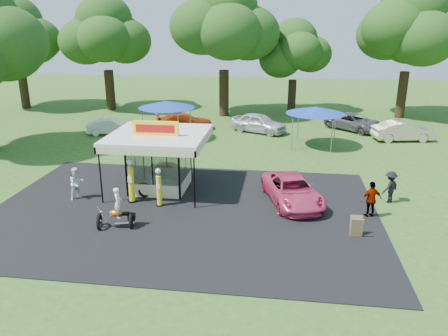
{
  "coord_description": "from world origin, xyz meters",
  "views": [
    {
      "loc": [
        4.93,
        -18.36,
        9.39
      ],
      "look_at": [
        1.89,
        4.0,
        1.8
      ],
      "focal_mm": 35.0,
      "sensor_mm": 36.0,
      "label": 1
    }
  ],
  "objects": [
    {
      "name": "bg_car_a",
      "position": [
        -9.87,
        17.25,
        0.69
      ],
      "size": [
        4.41,
        2.48,
        1.38
      ],
      "primitive_type": "imported",
      "rotation": [
        0.0,
        0.0,
        1.83
      ],
      "color": "silver",
      "rests_on": "ground"
    },
    {
      "name": "oak_far_d",
      "position": [
        5.86,
        29.62,
        6.09
      ],
      "size": [
        8.03,
        8.03,
        9.55
      ],
      "color": "black",
      "rests_on": "ground"
    },
    {
      "name": "bg_car_c",
      "position": [
        2.88,
        19.66,
        0.85
      ],
      "size": [
        5.37,
        3.96,
        1.7
      ],
      "primitive_type": "imported",
      "rotation": [
        0.0,
        0.0,
        1.13
      ],
      "color": "silver",
      "rests_on": "ground"
    },
    {
      "name": "gas_pump_right",
      "position": [
        -1.37,
        2.49,
        1.02
      ],
      "size": [
        0.4,
        0.4,
        2.13
      ],
      "color": "black",
      "rests_on": "ground"
    },
    {
      "name": "spectator_east_b",
      "position": [
        9.52,
        2.59,
        0.94
      ],
      "size": [
        1.19,
        0.77,
        1.89
      ],
      "primitive_type": "imported",
      "rotation": [
        0.0,
        0.0,
        3.44
      ],
      "color": "gray",
      "rests_on": "ground"
    },
    {
      "name": "tent_west",
      "position": [
        -4.51,
        16.14,
        2.93
      ],
      "size": [
        4.63,
        4.63,
        3.24
      ],
      "rotation": [
        0.0,
        0.0,
        -0.11
      ],
      "color": "gray",
      "rests_on": "ground"
    },
    {
      "name": "tent_east",
      "position": [
        7.44,
        15.55,
        2.88
      ],
      "size": [
        4.55,
        4.55,
        3.18
      ],
      "rotation": [
        0.0,
        0.0,
        -0.18
      ],
      "color": "gray",
      "rests_on": "ground"
    },
    {
      "name": "oak_far_e",
      "position": [
        16.85,
        27.93,
        8.25
      ],
      "size": [
        10.85,
        10.85,
        12.92
      ],
      "color": "black",
      "rests_on": "ground"
    },
    {
      "name": "bg_car_b",
      "position": [
        -3.91,
        19.77,
        0.75
      ],
      "size": [
        5.58,
        3.66,
        1.5
      ],
      "primitive_type": "imported",
      "rotation": [
        0.0,
        0.0,
        1.9
      ],
      "color": "#AC330D",
      "rests_on": "ground"
    },
    {
      "name": "motorcycle",
      "position": [
        -2.63,
        -0.29,
        0.83
      ],
      "size": [
        1.87,
        1.19,
        2.13
      ],
      "rotation": [
        0.0,
        0.0,
        0.22
      ],
      "color": "black",
      "rests_on": "ground"
    },
    {
      "name": "spectator_west",
      "position": [
        -6.14,
        2.85,
        0.92
      ],
      "size": [
        1.08,
        1.13,
        1.83
      ],
      "primitive_type": "imported",
      "rotation": [
        0.0,
        0.0,
        0.94
      ],
      "color": "white",
      "rests_on": "ground"
    },
    {
      "name": "oak_far_b",
      "position": [
        -14.19,
        28.18,
        7.64
      ],
      "size": [
        10.03,
        10.03,
        11.97
      ],
      "color": "black",
      "rests_on": "ground"
    },
    {
      "name": "spectator_east_a",
      "position": [
        10.9,
        4.74,
        0.88
      ],
      "size": [
        1.28,
        1.25,
        1.76
      ],
      "primitive_type": "imported",
      "rotation": [
        0.0,
        0.0,
        3.88
      ],
      "color": "black",
      "rests_on": "ground"
    },
    {
      "name": "a_frame_sign",
      "position": [
        8.5,
        0.27,
        0.5
      ],
      "size": [
        0.55,
        0.49,
        0.99
      ],
      "rotation": [
        0.0,
        0.0,
        -0.0
      ],
      "color": "#593819",
      "rests_on": "ground"
    },
    {
      "name": "kiosk_car",
      "position": [
        -2.0,
        7.2,
        0.48
      ],
      "size": [
        2.82,
        1.13,
        0.96
      ],
      "primitive_type": "imported",
      "rotation": [
        0.0,
        0.0,
        1.57
      ],
      "color": "yellow",
      "rests_on": "ground"
    },
    {
      "name": "asphalt_apron",
      "position": [
        0.0,
        2.0,
        0.02
      ],
      "size": [
        20.0,
        14.0,
        0.04
      ],
      "primitive_type": "cube",
      "color": "black",
      "rests_on": "ground"
    },
    {
      "name": "oak_far_c",
      "position": [
        -1.18,
        26.52,
        8.43
      ],
      "size": [
        11.27,
        11.27,
        13.28
      ],
      "color": "black",
      "rests_on": "ground"
    },
    {
      "name": "spare_tires",
      "position": [
        -2.59,
        3.68,
        0.41
      ],
      "size": [
        1.01,
        0.69,
        0.84
      ],
      "rotation": [
        0.0,
        0.0,
        0.14
      ],
      "color": "black",
      "rests_on": "ground"
    },
    {
      "name": "gas_pump_left",
      "position": [
        -3.0,
        2.79,
        1.2
      ],
      "size": [
        0.47,
        0.47,
        2.51
      ],
      "color": "black",
      "rests_on": "ground"
    },
    {
      "name": "bg_car_e",
      "position": [
        14.84,
        18.4,
        0.81
      ],
      "size": [
        5.13,
        2.57,
        1.61
      ],
      "primitive_type": "imported",
      "rotation": [
        0.0,
        0.0,
        1.75
      ],
      "color": "#CAB09A",
      "rests_on": "ground"
    },
    {
      "name": "bg_car_d",
      "position": [
        11.4,
        21.61,
        0.75
      ],
      "size": [
        5.67,
        5.51,
        1.5
      ],
      "primitive_type": "imported",
      "rotation": [
        0.0,
        0.0,
        0.82
      ],
      "color": "#4D4D4F",
      "rests_on": "ground"
    },
    {
      "name": "ground",
      "position": [
        0.0,
        0.0,
        0.0
      ],
      "size": [
        120.0,
        120.0,
        0.0
      ],
      "primitive_type": "plane",
      "color": "#2B5119",
      "rests_on": "ground"
    },
    {
      "name": "gas_station_kiosk",
      "position": [
        -2.0,
        4.99,
        1.78
      ],
      "size": [
        5.4,
        5.4,
        4.18
      ],
      "color": "white",
      "rests_on": "ground"
    },
    {
      "name": "pink_sedan",
      "position": [
        5.63,
        3.89,
        0.72
      ],
      "size": [
        3.82,
        5.67,
        1.44
      ],
      "primitive_type": "imported",
      "rotation": [
        0.0,
        0.0,
        0.3
      ],
      "color": "#D53964",
      "rests_on": "ground"
    },
    {
      "name": "oak_far_a",
      "position": [
        -24.12,
        27.61,
        7.52
      ],
      "size": [
        9.97,
        9.97,
        11.82
      ],
      "color": "black",
      "rests_on": "ground"
    }
  ]
}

